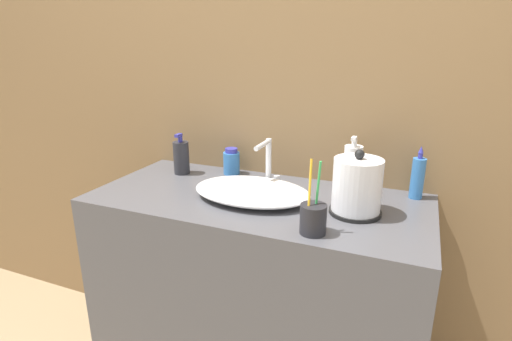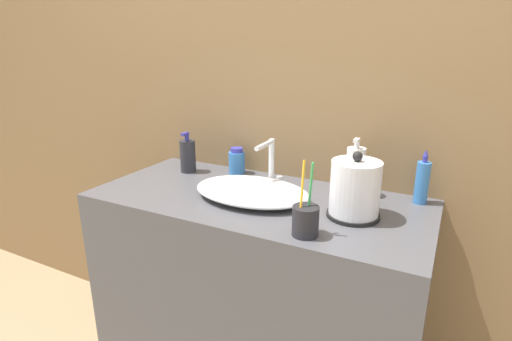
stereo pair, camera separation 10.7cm
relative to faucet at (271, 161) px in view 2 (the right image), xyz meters
The scene contains 10 objects.
wall_back 0.33m from the faucet, 87.40° to the left, with size 6.00×0.04×2.60m.
vanity_counter 0.57m from the faucet, 86.74° to the right, with size 1.20×0.55×0.91m.
sink_basin 0.17m from the faucet, 92.06° to the right, with size 0.42×0.28×0.06m.
faucet is the anchor object (origin of this frame).
electric_kettle 0.38m from the faucet, 21.39° to the right, with size 0.17×0.17×0.21m.
toothbrush_cup 0.43m from the faucet, 51.31° to the right, with size 0.08×0.08×0.22m.
lotion_bottle 0.39m from the faucet, behind, with size 0.07×0.07×0.17m.
shampoo_bottle 0.54m from the faucet, ahead, with size 0.05×0.05×0.19m.
mouthwash_bottle 0.31m from the faucet, ahead, with size 0.07×0.07×0.21m.
hand_cream_bottle 0.22m from the faucet, 157.97° to the left, with size 0.07×0.07×0.11m.
Camera 2 is at (0.60, -0.91, 1.43)m, focal length 28.00 mm.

